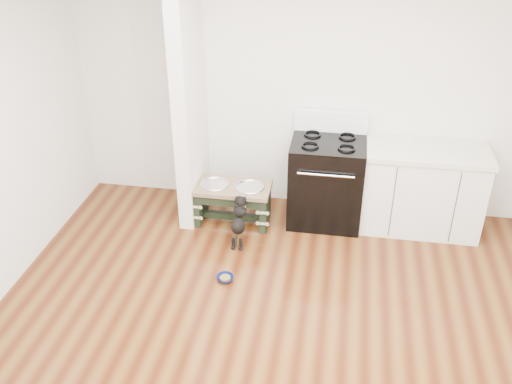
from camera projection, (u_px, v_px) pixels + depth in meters
name	position (u px, v px, depth m)	size (l,w,h in m)	color
ground	(274.00, 362.00, 4.44)	(5.00, 5.00, 0.00)	#401A0B
room_shell	(278.00, 180.00, 3.63)	(5.00, 5.00, 5.00)	silver
partition_wall	(189.00, 95.00, 5.72)	(0.15, 0.80, 2.70)	silver
oven_range	(326.00, 180.00, 6.01)	(0.76, 0.69, 1.14)	black
cabinet_run	(421.00, 189.00, 5.89)	(1.24, 0.64, 0.91)	silver
dog_feeder	(232.00, 197.00, 6.02)	(0.80, 0.43, 0.46)	black
puppy	(239.00, 220.00, 5.71)	(0.14, 0.41, 0.49)	black
floor_bowl	(225.00, 278.00, 5.30)	(0.20, 0.20, 0.05)	#0B1953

